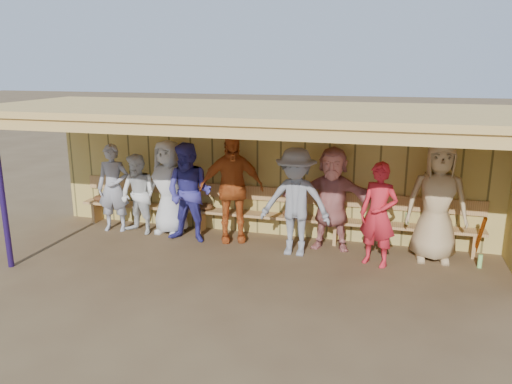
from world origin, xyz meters
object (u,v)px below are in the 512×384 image
player_h (437,202)px  player_extra (138,195)px  player_a (114,188)px  player_g (378,215)px  player_b (169,187)px  player_c (189,193)px  player_d (231,188)px  bench (267,209)px  player_e (295,202)px  player_f (332,199)px

player_h → player_extra: player_h is taller
player_a → player_g: player_a is taller
player_b → player_g: (3.88, -0.55, -0.06)m
player_c → player_d: (0.72, 0.25, 0.08)m
player_c → bench: (1.29, 0.62, -0.38)m
player_a → player_g: 4.99m
player_h → player_b: bearing=176.4°
player_a → player_e: bearing=-16.4°
player_c → player_e: size_ratio=0.99×
player_f → player_g: (0.81, -0.55, -0.06)m
player_a → player_g: bearing=-16.2°
player_h → player_a: bearing=177.8°
player_f → bench: (-1.23, 0.31, -0.38)m
player_f → player_h: 1.71m
player_b → bench: player_b is taller
player_h → bench: bearing=169.8°
player_a → player_extra: player_a is taller
player_f → player_h: (1.71, -0.09, 0.09)m
player_c → player_f: (2.52, 0.32, -0.00)m
player_e → player_a: bearing=176.2°
player_b → player_g: 3.92m
player_d → player_e: player_d is taller
bench → player_extra: bearing=-168.6°
player_c → bench: bearing=27.9°
player_g → player_extra: player_g is taller
player_a → player_f: player_f is taller
player_a → player_h: size_ratio=0.85×
player_b → player_g: size_ratio=1.07×
player_c → player_d: size_ratio=0.92×
player_d → player_f: 1.80m
player_b → player_e: size_ratio=0.98×
bench → player_h: bearing=-7.6°
player_b → bench: size_ratio=0.24×
player_c → player_g: 3.34m
player_g → player_h: player_h is taller
player_c → player_extra: player_c is taller
player_extra → player_g: bearing=13.4°
player_extra → player_f: bearing=21.1°
player_e → player_extra: 3.08m
player_g → player_f: bearing=167.5°
player_b → player_d: player_d is taller
player_g → player_h: size_ratio=0.85×
player_d → player_a: bearing=159.0°
player_e → bench: 1.09m
player_b → player_h: player_h is taller
player_c → player_g: size_ratio=1.08×
player_c → player_f: bearing=9.3°
player_h → player_c: bearing=-179.5°
player_b → player_f: size_ratio=1.00×
player_d → bench: bearing=10.8°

